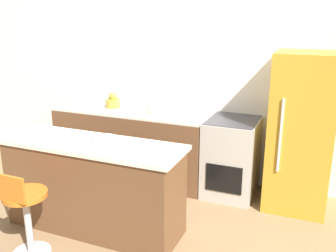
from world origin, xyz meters
The scene contains 10 objects.
ground_plane centered at (0.00, 0.00, 0.00)m, with size 14.00×14.00×0.00m, color #8E704C.
wall_back centered at (0.00, 0.71, 1.30)m, with size 8.00×0.06×2.60m.
back_counter centered at (-0.30, 0.35, 0.45)m, with size 2.00×0.66×0.91m.
kitchen_island centered at (-0.06, -0.92, 0.45)m, with size 1.80×0.59×0.90m.
oven_range centered at (1.00, 0.35, 0.45)m, with size 0.58×0.67×0.91m.
refrigerator centered at (1.74, 0.34, 0.85)m, with size 0.64×0.69×1.70m.
stool_chair centered at (-0.35, -1.55, 0.43)m, with size 0.38×0.38×0.83m.
kettle centered at (-0.57, 0.34, 0.99)m, with size 0.20×0.20×0.20m.
mixing_bowl centered at (0.03, 0.34, 0.96)m, with size 0.22×0.22×0.09m.
fruit_bowl centered at (0.04, -0.87, 0.93)m, with size 0.23×0.23×0.05m.
Camera 1 is at (1.89, -3.72, 2.06)m, focal length 40.00 mm.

